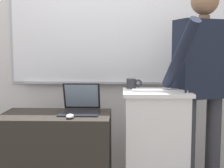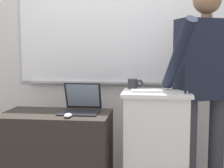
{
  "view_description": "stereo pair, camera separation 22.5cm",
  "coord_description": "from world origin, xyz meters",
  "views": [
    {
      "loc": [
        0.12,
        -2.15,
        1.26
      ],
      "look_at": [
        0.03,
        0.45,
        0.99
      ],
      "focal_mm": 50.0,
      "sensor_mm": 36.0,
      "label": 1
    },
    {
      "loc": [
        0.34,
        -2.14,
        1.26
      ],
      "look_at": [
        0.03,
        0.45,
        0.99
      ],
      "focal_mm": 50.0,
      "sensor_mm": 36.0,
      "label": 2
    }
  ],
  "objects": [
    {
      "name": "laptop",
      "position": [
        -0.23,
        0.46,
        0.82
      ],
      "size": [
        0.32,
        0.35,
        0.24
      ],
      "color": "black",
      "rests_on": "side_desk"
    },
    {
      "name": "back_wall",
      "position": [
        0.0,
        1.14,
        1.42
      ],
      "size": [
        6.4,
        0.17,
        2.83
      ],
      "color": "silver",
      "rests_on": "ground_plane"
    },
    {
      "name": "wireless_keyboard",
      "position": [
        0.42,
        0.37,
        0.94
      ],
      "size": [
        0.44,
        0.11,
        0.02
      ],
      "color": "silver",
      "rests_on": "lectern_podium"
    },
    {
      "name": "lectern_podium",
      "position": [
        0.4,
        0.43,
        0.47
      ],
      "size": [
        0.55,
        0.46,
        0.93
      ],
      "color": "silver",
      "rests_on": "ground_plane"
    },
    {
      "name": "coffee_mug",
      "position": [
        0.21,
        0.58,
        0.98
      ],
      "size": [
        0.14,
        0.09,
        0.09
      ],
      "color": "#333338",
      "rests_on": "lectern_podium"
    },
    {
      "name": "side_desk",
      "position": [
        -0.43,
        0.37,
        0.37
      ],
      "size": [
        0.91,
        0.53,
        0.75
      ],
      "color": "#28231E",
      "rests_on": "ground_plane"
    },
    {
      "name": "computer_mouse_by_keyboard",
      "position": [
        0.63,
        0.37,
        0.95
      ],
      "size": [
        0.06,
        0.1,
        0.03
      ],
      "color": "silver",
      "rests_on": "lectern_podium"
    },
    {
      "name": "computer_mouse_by_laptop",
      "position": [
        -0.28,
        0.2,
        0.76
      ],
      "size": [
        0.06,
        0.1,
        0.03
      ],
      "color": "silver",
      "rests_on": "side_desk"
    },
    {
      "name": "person_presenter",
      "position": [
        0.8,
        0.49,
        1.06
      ],
      "size": [
        0.65,
        0.7,
        1.79
      ],
      "rotation": [
        0.0,
        0.0,
        0.37
      ],
      "color": "#333338",
      "rests_on": "ground_plane"
    }
  ]
}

